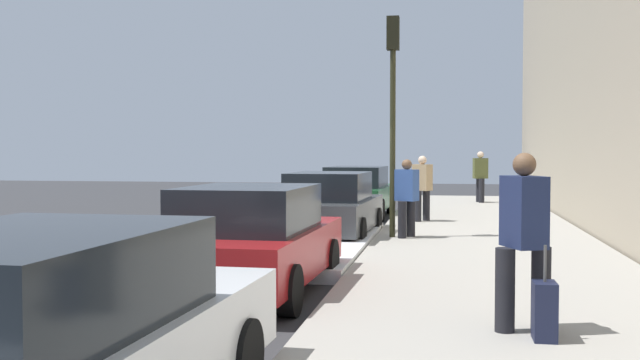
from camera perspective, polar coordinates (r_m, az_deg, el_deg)
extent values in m
plane|color=#333335|center=(17.05, 1.11, -4.45)|extent=(56.00, 56.00, 0.00)
cube|color=#A39E93|center=(16.87, 12.30, -4.31)|extent=(28.00, 4.60, 0.15)
cube|color=gold|center=(17.80, -9.15, -4.17)|extent=(28.00, 0.14, 0.01)
cube|color=white|center=(14.82, 2.56, -5.04)|extent=(7.39, 0.56, 0.22)
cylinder|color=black|center=(6.95, -19.68, -11.87)|extent=(0.65, 0.24, 0.64)
cylinder|color=black|center=(6.27, -6.07, -13.31)|extent=(0.65, 0.24, 0.64)
cube|color=black|center=(4.93, -21.68, -7.12)|extent=(2.49, 1.69, 0.60)
cylinder|color=black|center=(11.96, -7.29, -5.81)|extent=(0.65, 0.24, 0.64)
cylinder|color=black|center=(11.54, 0.69, -6.09)|extent=(0.65, 0.24, 0.64)
cylinder|color=black|center=(9.60, -12.23, -7.86)|extent=(0.65, 0.24, 0.64)
cylinder|color=black|center=(9.07, -2.34, -8.41)|extent=(0.65, 0.24, 0.64)
cube|color=maroon|center=(10.46, -5.17, -5.47)|extent=(4.18, 1.92, 0.64)
cube|color=black|center=(10.20, -5.51, -2.17)|extent=(2.20, 1.66, 0.60)
cylinder|color=black|center=(18.05, -1.01, -3.05)|extent=(0.65, 0.24, 0.64)
cylinder|color=black|center=(17.76, 4.29, -3.14)|extent=(0.65, 0.24, 0.64)
cylinder|color=black|center=(15.58, -3.11, -3.90)|extent=(0.65, 0.24, 0.64)
cylinder|color=black|center=(15.24, 3.02, -4.04)|extent=(0.65, 0.24, 0.64)
cube|color=#383A3D|center=(16.61, 0.83, -2.57)|extent=(4.19, 1.96, 0.64)
cube|color=black|center=(16.37, 0.70, -0.47)|extent=(2.21, 1.68, 0.60)
cylinder|color=black|center=(23.90, 1.41, -1.73)|extent=(0.65, 0.24, 0.64)
cylinder|color=black|center=(23.66, 5.42, -1.78)|extent=(0.65, 0.24, 0.64)
cylinder|color=black|center=(21.21, 0.08, -2.25)|extent=(0.65, 0.24, 0.64)
cylinder|color=black|center=(20.94, 4.59, -2.31)|extent=(0.65, 0.24, 0.64)
cube|color=#1E512D|center=(22.39, 2.90, -1.31)|extent=(4.50, 1.96, 0.64)
cube|color=black|center=(22.14, 2.81, 0.25)|extent=(2.36, 1.68, 0.60)
cylinder|color=black|center=(8.10, 16.48, -7.92)|extent=(0.20, 0.20, 0.86)
cylinder|color=black|center=(7.92, 13.91, -8.13)|extent=(0.20, 0.20, 0.86)
cube|color=#1E284C|center=(7.91, 15.27, -2.35)|extent=(0.57, 0.47, 0.73)
sphere|color=brown|center=(7.88, 15.31, 1.16)|extent=(0.24, 0.24, 0.24)
cylinder|color=black|center=(19.82, 8.10, -1.93)|extent=(0.19, 0.19, 0.80)
cylinder|color=black|center=(19.51, 7.47, -1.99)|extent=(0.19, 0.19, 0.80)
cube|color=tan|center=(19.63, 7.80, 0.20)|extent=(0.50, 0.54, 0.68)
sphere|color=beige|center=(19.61, 7.81, 1.51)|extent=(0.22, 0.22, 0.22)
cylinder|color=black|center=(16.12, 6.94, -2.93)|extent=(0.18, 0.18, 0.78)
cylinder|color=black|center=(15.81, 6.28, -3.03)|extent=(0.18, 0.18, 0.78)
cube|color=#335193|center=(15.91, 6.62, -0.39)|extent=(0.46, 0.53, 0.66)
sphere|color=brown|center=(15.90, 6.63, 1.19)|extent=(0.22, 0.22, 0.22)
cylinder|color=black|center=(27.23, 12.01, -0.76)|extent=(0.20, 0.20, 0.85)
cylinder|color=black|center=(26.85, 12.21, -0.80)|extent=(0.20, 0.20, 0.85)
cube|color=brown|center=(27.01, 12.12, 0.88)|extent=(0.40, 0.54, 0.72)
sphere|color=beige|center=(27.00, 12.13, 1.89)|extent=(0.23, 0.23, 0.23)
cylinder|color=#2D2D19|center=(15.94, 5.55, 2.75)|extent=(0.12, 0.12, 3.96)
cube|color=black|center=(16.13, 5.59, 11.07)|extent=(0.26, 0.26, 0.70)
sphere|color=red|center=(16.31, 5.63, 11.71)|extent=(0.14, 0.14, 0.14)
sphere|color=orange|center=(16.27, 5.62, 10.95)|extent=(0.14, 0.14, 0.14)
sphere|color=green|center=(16.24, 5.62, 10.18)|extent=(0.14, 0.14, 0.14)
cube|color=#191E38|center=(7.71, 16.73, -9.53)|extent=(0.34, 0.22, 0.57)
cylinder|color=#4C4C4C|center=(7.63, 16.77, -6.11)|extent=(0.03, 0.03, 0.36)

